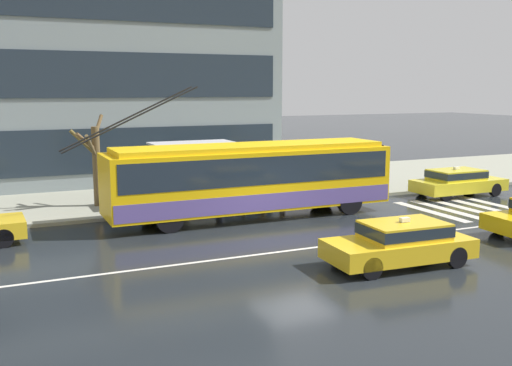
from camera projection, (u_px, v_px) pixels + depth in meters
The scene contains 18 objects.
ground_plane at pixel (293, 239), 19.85m from camera, with size 160.00×160.00×0.00m, color #202429.
sidewalk_slab at pixel (196, 190), 29.14m from camera, with size 80.00×10.00×0.14m, color gray.
crosswalk_stripe_edge_near at pixel (430, 212), 24.31m from camera, with size 0.44×4.40×0.01m, color beige.
crosswalk_stripe_inner_a at pixel (447, 210), 24.67m from camera, with size 0.44×4.40×0.01m, color beige.
crosswalk_stripe_center at pixel (464, 208), 25.03m from camera, with size 0.44×4.40×0.01m, color beige.
crosswalk_stripe_inner_b at pixel (480, 206), 25.40m from camera, with size 0.44×4.40×0.01m, color beige.
crosswalk_stripe_edge_far at pixel (495, 205), 25.76m from camera, with size 0.44×4.40×0.01m, color beige.
lane_centre_line at pixel (310, 248), 18.77m from camera, with size 72.00×0.14×0.01m, color silver.
trolleybus at pixel (252, 177), 23.00m from camera, with size 12.79×2.59×5.13m.
taxi_oncoming_near at pixel (401, 241), 16.85m from camera, with size 4.34×2.01×1.39m.
taxi_ahead_of_bus at pixel (458, 181), 27.79m from camera, with size 4.50×1.85×1.39m.
bus_shelter at pixel (191, 157), 25.09m from camera, with size 3.51×1.72×2.66m.
pedestrian_at_shelter at pixel (283, 175), 26.87m from camera, with size 0.42×0.42×1.64m.
pedestrian_approaching_curb at pixel (263, 171), 28.19m from camera, with size 0.39×0.39×1.63m.
pedestrian_walking_past at pixel (244, 180), 25.48m from camera, with size 0.40×0.40×1.67m.
pedestrian_waiting_by_pole at pixel (219, 182), 24.97m from camera, with size 0.50×0.50×1.66m.
street_tree_bare at pixel (95, 160), 24.54m from camera, with size 1.51×1.50×3.82m.
office_tower_corner_left at pixel (75, 12), 34.19m from camera, with size 20.04×15.01×18.85m.
Camera 1 is at (-9.05, -17.08, 5.05)m, focal length 41.23 mm.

